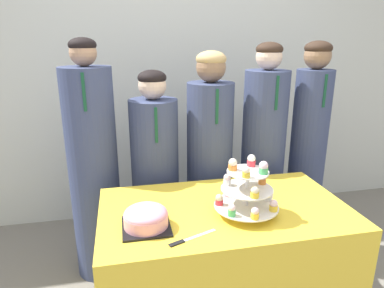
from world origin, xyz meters
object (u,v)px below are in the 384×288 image
cake_knife (185,240)px  student_1 (156,180)px  student_2 (209,167)px  cupcake_stand (247,190)px  student_4 (307,153)px  student_0 (94,171)px  student_3 (262,160)px  round_cake (146,217)px

cake_knife → student_1: (-0.04, 0.89, -0.08)m
student_1 → student_2: student_2 is taller
cupcake_stand → student_4: 1.04m
cupcake_stand → student_0: (-0.79, 0.72, -0.12)m
student_0 → student_4: size_ratio=1.01×
cake_knife → student_3: size_ratio=0.15×
cake_knife → student_0: 1.00m
student_4 → round_cake: bearing=-149.3°
cake_knife → round_cake: bearing=115.6°
round_cake → student_4: bearing=30.7°
student_0 → student_3: size_ratio=1.02×
cupcake_stand → student_0: student_0 is taller
round_cake → student_3: bearing=39.7°
round_cake → student_0: student_0 is taller
cupcake_stand → student_0: size_ratio=0.20×
round_cake → cupcake_stand: bearing=3.2°
student_2 → student_0: bearing=180.0°
student_4 → cake_knife: bearing=-140.8°
student_1 → student_0: bearing=180.0°
student_1 → student_2: 0.39m
cupcake_stand → student_1: student_1 is taller
cake_knife → student_4: bearing=18.0°
student_2 → student_4: bearing=-0.0°
student_0 → student_3: 1.18m
cake_knife → student_0: student_0 is taller
cupcake_stand → student_1: size_ratio=0.23×
student_1 → student_4: student_4 is taller
cupcake_stand → student_4: student_4 is taller
cake_knife → cupcake_stand: cupcake_stand is taller
student_1 → student_4: size_ratio=0.89×
cake_knife → student_4: size_ratio=0.15×
round_cake → cake_knife: bearing=-43.3°
round_cake → student_0: bearing=110.7°
cake_knife → student_0: (-0.44, 0.89, 0.01)m
round_cake → student_4: 1.46m
cake_knife → cupcake_stand: size_ratio=0.72×
student_0 → student_2: (0.78, -0.00, -0.03)m
cupcake_stand → student_2: 0.73m
student_4 → student_2: bearing=180.0°
cake_knife → student_1: bearing=71.2°
round_cake → student_1: bearing=80.8°
student_1 → round_cake: bearing=-99.2°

